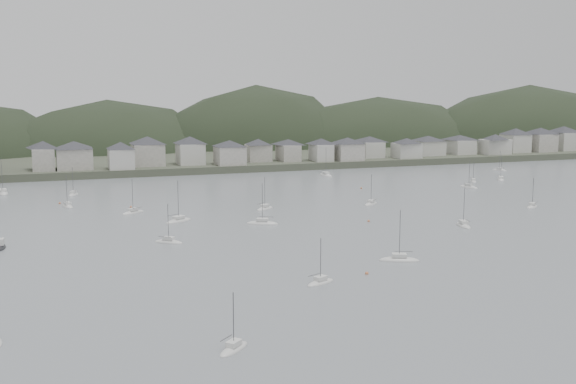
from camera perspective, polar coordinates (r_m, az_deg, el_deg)
name	(u,v)px	position (r m, az deg, el deg)	size (l,w,h in m)	color
ground	(427,283)	(126.59, 11.50, -7.43)	(900.00, 900.00, 0.00)	slate
far_shore_land	(162,147)	(405.38, -10.46, 3.70)	(900.00, 250.00, 3.00)	#383D2D
forested_ridge	(179,174)	(382.36, -9.08, 1.53)	(851.55, 103.94, 102.57)	black
waterfront_town	(313,148)	(310.23, 2.13, 3.73)	(451.48, 28.46, 12.92)	gray
sailboat_lead	(463,225)	(180.07, 14.44, -2.72)	(4.22, 8.20, 10.72)	silver
moored_fleet	(240,220)	(182.63, -4.01, -2.32)	(248.31, 177.22, 13.24)	silver
mooring_buoys	(217,221)	(180.87, -5.98, -2.46)	(121.70, 105.13, 0.70)	#C56E41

